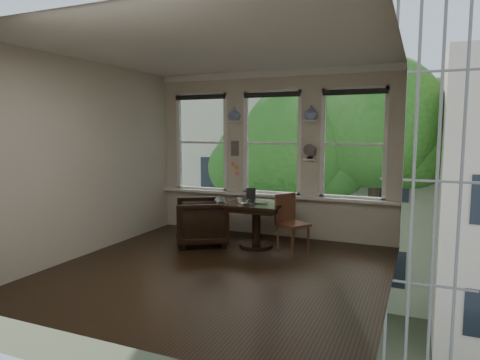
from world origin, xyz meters
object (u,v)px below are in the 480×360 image
at_px(table, 256,225).
at_px(laptop, 257,203).
at_px(side_chair_right, 293,224).
at_px(armchair_left, 201,222).
at_px(mug, 240,200).

height_order(table, laptop, laptop).
bearing_deg(side_chair_right, laptop, 126.36).
bearing_deg(laptop, armchair_left, -178.47).
xyz_separation_m(armchair_left, mug, (0.68, 0.08, 0.40)).
bearing_deg(side_chair_right, table, 115.56).
relative_size(side_chair_right, mug, 9.79).
bearing_deg(side_chair_right, armchair_left, 125.98).
bearing_deg(armchair_left, mug, 65.82).
relative_size(armchair_left, laptop, 2.65).
distance_m(armchair_left, laptop, 1.04).
height_order(table, mug, mug).
xyz_separation_m(laptop, mug, (-0.30, -0.01, 0.03)).
bearing_deg(laptop, table, 110.18).
relative_size(armchair_left, side_chair_right, 0.94).
relative_size(laptop, mug, 3.47).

